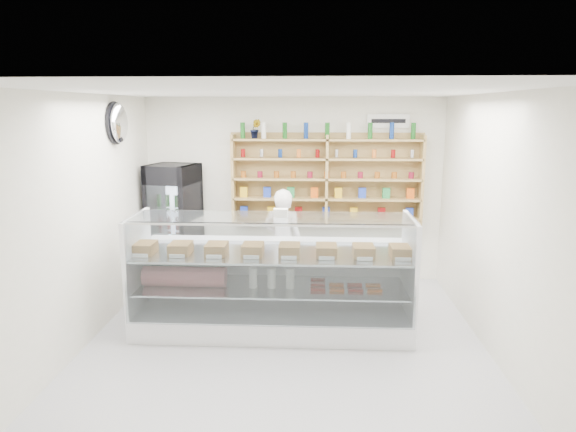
{
  "coord_description": "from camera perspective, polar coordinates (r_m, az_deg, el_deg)",
  "views": [
    {
      "loc": [
        0.31,
        -5.29,
        2.63
      ],
      "look_at": [
        -0.01,
        0.9,
        1.33
      ],
      "focal_mm": 32.0,
      "sensor_mm": 36.0,
      "label": 1
    }
  ],
  "objects": [
    {
      "name": "potted_plant",
      "position": [
        7.69,
        -3.64,
        9.64
      ],
      "size": [
        0.16,
        0.13,
        0.28
      ],
      "primitive_type": "imported",
      "rotation": [
        0.0,
        0.0,
        -0.01
      ],
      "color": "#1E6626",
      "rests_on": "wall_shelving"
    },
    {
      "name": "display_counter",
      "position": [
        6.23,
        -1.76,
        -9.33
      ],
      "size": [
        3.26,
        0.97,
        1.42
      ],
      "color": "white",
      "rests_on": "floor"
    },
    {
      "name": "drinks_cooler",
      "position": [
        7.9,
        -12.46,
        -0.95
      ],
      "size": [
        0.79,
        0.78,
        1.83
      ],
      "rotation": [
        0.0,
        0.0,
        -0.25
      ],
      "color": "black",
      "rests_on": "floor"
    },
    {
      "name": "wall_shelving",
      "position": [
        7.71,
        4.31,
        4.09
      ],
      "size": [
        2.84,
        0.28,
        1.33
      ],
      "color": "tan",
      "rests_on": "back_wall"
    },
    {
      "name": "wall_sign",
      "position": [
        7.84,
        11.08,
        10.32
      ],
      "size": [
        0.62,
        0.03,
        0.2
      ],
      "primitive_type": "cube",
      "color": "white",
      "rests_on": "back_wall"
    },
    {
      "name": "security_mirror",
      "position": [
        6.95,
        -18.26,
        9.78
      ],
      "size": [
        0.15,
        0.5,
        0.5
      ],
      "primitive_type": "ellipsoid",
      "color": "silver",
      "rests_on": "left_wall"
    },
    {
      "name": "room",
      "position": [
        5.44,
        -0.43,
        -1.22
      ],
      "size": [
        5.0,
        5.0,
        5.0
      ],
      "color": "#B5B4BA",
      "rests_on": "ground"
    },
    {
      "name": "shop_worker",
      "position": [
        7.26,
        -0.57,
        -2.98
      ],
      "size": [
        0.62,
        0.47,
        1.54
      ],
      "primitive_type": "imported",
      "rotation": [
        0.0,
        0.0,
        2.95
      ],
      "color": "white",
      "rests_on": "floor"
    }
  ]
}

